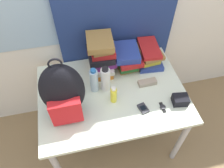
# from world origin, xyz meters

# --- Properties ---
(curtain_blue) EXTENTS (0.98, 0.04, 2.50)m
(curtain_blue) POSITION_xyz_m (0.14, 0.86, 1.25)
(curtain_blue) COLOR navy
(curtain_blue) RESTS_ON ground_plane
(desk) EXTENTS (1.15, 0.83, 0.73)m
(desk) POSITION_xyz_m (0.00, 0.42, 0.64)
(desk) COLOR silver
(desk) RESTS_ON ground_plane
(backpack) EXTENTS (0.30, 0.23, 0.53)m
(backpack) POSITION_xyz_m (-0.36, 0.31, 0.96)
(backpack) COLOR black
(backpack) RESTS_ON desk
(book_stack_left) EXTENTS (0.23, 0.28, 0.33)m
(book_stack_left) POSITION_xyz_m (-0.03, 0.68, 0.89)
(book_stack_left) COLOR orange
(book_stack_left) RESTS_ON desk
(book_stack_center) EXTENTS (0.23, 0.28, 0.19)m
(book_stack_center) POSITION_xyz_m (0.19, 0.68, 0.83)
(book_stack_center) COLOR olive
(book_stack_center) RESTS_ON desk
(book_stack_right) EXTENTS (0.23, 0.30, 0.16)m
(book_stack_right) POSITION_xyz_m (0.39, 0.69, 0.81)
(book_stack_right) COLOR navy
(book_stack_right) RESTS_ON desk
(water_bottle) EXTENTS (0.06, 0.06, 0.23)m
(water_bottle) POSITION_xyz_m (-0.13, 0.47, 0.84)
(water_bottle) COLOR silver
(water_bottle) RESTS_ON desk
(sports_bottle) EXTENTS (0.07, 0.07, 0.23)m
(sports_bottle) POSITION_xyz_m (-0.04, 0.47, 0.84)
(sports_bottle) COLOR white
(sports_bottle) RESTS_ON desk
(sunscreen_bottle) EXTENTS (0.05, 0.05, 0.15)m
(sunscreen_bottle) POSITION_xyz_m (-0.01, 0.34, 0.80)
(sunscreen_bottle) COLOR yellow
(sunscreen_bottle) RESTS_ON desk
(cell_phone) EXTENTS (0.08, 0.10, 0.02)m
(cell_phone) POSITION_xyz_m (0.19, 0.21, 0.74)
(cell_phone) COLOR #2D2D33
(cell_phone) RESTS_ON desk
(sunglasses_case) EXTENTS (0.15, 0.06, 0.04)m
(sunglasses_case) POSITION_xyz_m (0.30, 0.43, 0.75)
(sunglasses_case) COLOR gray
(sunglasses_case) RESTS_ON desk
(camera_pouch) EXTENTS (0.13, 0.11, 0.07)m
(camera_pouch) POSITION_xyz_m (0.48, 0.20, 0.76)
(camera_pouch) COLOR black
(camera_pouch) RESTS_ON desk
(wristwatch) EXTENTS (0.04, 0.09, 0.01)m
(wristwatch) POSITION_xyz_m (0.34, 0.19, 0.73)
(wristwatch) COLOR black
(wristwatch) RESTS_ON desk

